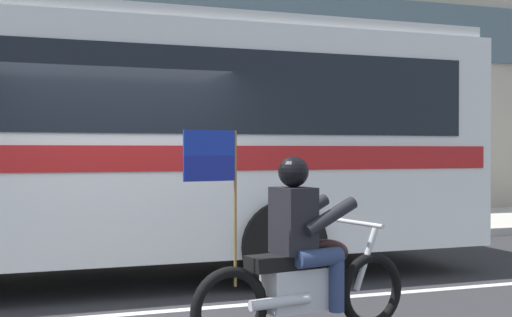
{
  "coord_description": "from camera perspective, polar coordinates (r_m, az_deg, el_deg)",
  "views": [
    {
      "loc": [
        -0.96,
        -7.22,
        1.61
      ],
      "look_at": [
        1.44,
        -0.32,
        1.53
      ],
      "focal_mm": 47.0,
      "sensor_mm": 36.0,
      "label": 1
    }
  ],
  "objects": [
    {
      "name": "ground_plane",
      "position": [
        7.46,
        -11.57,
        -11.84
      ],
      "size": [
        60.0,
        60.0,
        0.0
      ],
      "primitive_type": "plane",
      "color": "#2B2B2D"
    },
    {
      "name": "sidewalk_curb",
      "position": [
        12.45,
        -14.69,
        -6.46
      ],
      "size": [
        28.0,
        3.8,
        0.15
      ],
      "primitive_type": "cube",
      "color": "#B7B2A8",
      "rests_on": "ground_plane"
    },
    {
      "name": "lane_center_stripe",
      "position": [
        6.88,
        -10.89,
        -12.88
      ],
      "size": [
        26.6,
        0.14,
        0.01
      ],
      "primitive_type": "cube",
      "color": "silver",
      "rests_on": "ground_plane"
    },
    {
      "name": "motorcycle_with_rider",
      "position": [
        5.77,
        4.0,
        -8.79
      ],
      "size": [
        2.17,
        0.75,
        1.78
      ],
      "color": "black",
      "rests_on": "ground_plane"
    }
  ]
}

